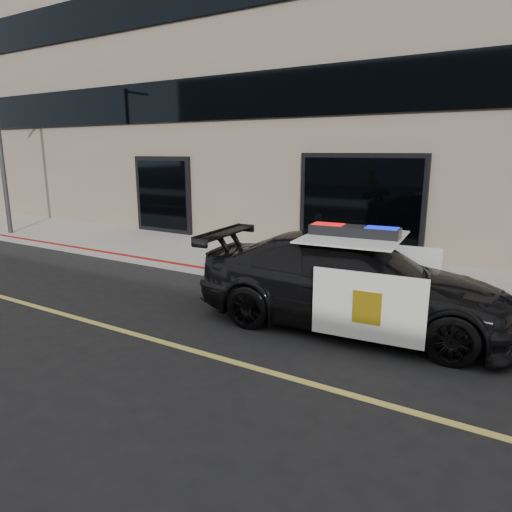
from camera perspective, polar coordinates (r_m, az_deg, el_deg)
The scene contains 5 objects.
ground at distance 6.44m, azimuth 0.44°, elevation -14.01°, with size 120.00×120.00×0.00m, color black.
sidewalk_n at distance 10.97m, azimuth 14.59°, elevation -2.48°, with size 60.00×3.50×0.15m, color gray.
building_n at distance 16.01m, azimuth 21.85°, elevation 23.21°, with size 60.00×7.00×12.00m, color #756856.
police_car at distance 7.88m, azimuth 11.89°, elevation -3.13°, with size 3.08×5.65×1.73m.
fire_hydrant at distance 11.37m, azimuth -2.60°, elevation 0.56°, with size 0.32×0.44×0.70m.
Camera 1 is at (2.92, -4.94, 2.92)m, focal length 32.00 mm.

